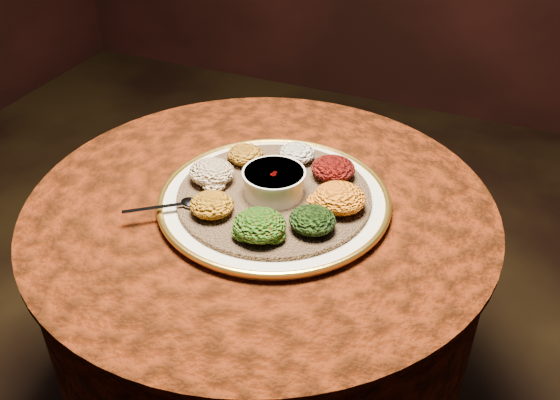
% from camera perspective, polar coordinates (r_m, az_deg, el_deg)
% --- Properties ---
extents(table, '(0.96, 0.96, 0.73)m').
position_cam_1_polar(table, '(1.38, -1.69, -6.26)').
color(table, black).
rests_on(table, ground).
extents(platter, '(0.47, 0.47, 0.02)m').
position_cam_1_polar(platter, '(1.26, -0.54, -0.02)').
color(platter, beige).
rests_on(platter, table).
extents(injera, '(0.49, 0.49, 0.01)m').
position_cam_1_polar(injera, '(1.25, -0.54, 0.39)').
color(injera, '#846042').
rests_on(injera, platter).
extents(stew_bowl, '(0.13, 0.13, 0.05)m').
position_cam_1_polar(stew_bowl, '(1.23, -0.55, 1.73)').
color(stew_bowl, silver).
rests_on(stew_bowl, injera).
extents(spoon, '(0.13, 0.10, 0.01)m').
position_cam_1_polar(spoon, '(1.22, -8.60, -0.31)').
color(spoon, silver).
rests_on(spoon, injera).
extents(portion_ayib, '(0.08, 0.07, 0.04)m').
position_cam_1_polar(portion_ayib, '(1.34, 1.56, 4.31)').
color(portion_ayib, white).
rests_on(portion_ayib, injera).
extents(portion_kitfo, '(0.09, 0.09, 0.04)m').
position_cam_1_polar(portion_kitfo, '(1.29, 4.88, 2.88)').
color(portion_kitfo, black).
rests_on(portion_kitfo, injera).
extents(portion_tikil, '(0.10, 0.10, 0.05)m').
position_cam_1_polar(portion_tikil, '(1.20, 5.46, 0.19)').
color(portion_tikil, '#AE800E').
rests_on(portion_tikil, injera).
extents(portion_gomen, '(0.09, 0.08, 0.04)m').
position_cam_1_polar(portion_gomen, '(1.14, 2.98, -1.85)').
color(portion_gomen, black).
rests_on(portion_gomen, injera).
extents(portion_mixveg, '(0.10, 0.09, 0.05)m').
position_cam_1_polar(portion_mixveg, '(1.13, -1.89, -2.30)').
color(portion_mixveg, maroon).
rests_on(portion_mixveg, injera).
extents(portion_kik, '(0.09, 0.08, 0.04)m').
position_cam_1_polar(portion_kik, '(1.19, -6.26, -0.44)').
color(portion_kik, '#BF6A10').
rests_on(portion_kik, injera).
extents(portion_timatim, '(0.09, 0.09, 0.05)m').
position_cam_1_polar(portion_timatim, '(1.28, -6.25, 2.55)').
color(portion_timatim, '#7A0707').
rests_on(portion_timatim, injera).
extents(portion_shiro, '(0.08, 0.07, 0.04)m').
position_cam_1_polar(portion_shiro, '(1.34, -3.18, 4.17)').
color(portion_shiro, '#A56513').
rests_on(portion_shiro, injera).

